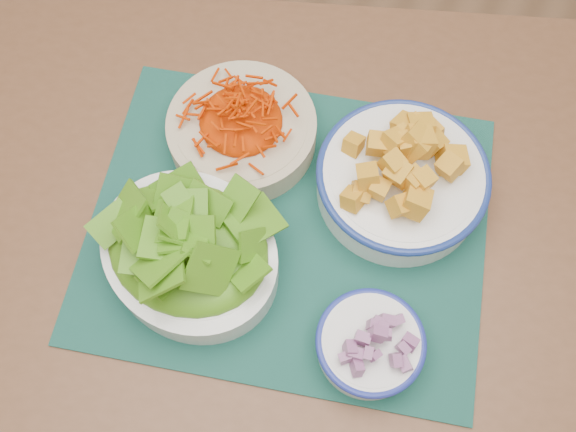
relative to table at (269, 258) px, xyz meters
The scene contains 7 objects.
ground 0.66m from the table, 40.24° to the right, with size 4.00×4.00×0.00m, color #A0724D.
table is the anchor object (origin of this frame).
placemat 0.11m from the table, 40.20° to the left, with size 0.52×0.43×0.00m, color #0C3029.
carrot_bowl 0.20m from the table, 127.78° to the left, with size 0.27×0.27×0.08m.
squash_bowl 0.24m from the table, 42.09° to the left, with size 0.27×0.27×0.10m.
lettuce_bowl 0.19m from the table, 131.03° to the right, with size 0.29×0.26×0.10m.
onion_bowl 0.24m from the table, 27.26° to the right, with size 0.16×0.16×0.07m.
Camera 1 is at (0.05, -0.19, 1.54)m, focal length 40.00 mm.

